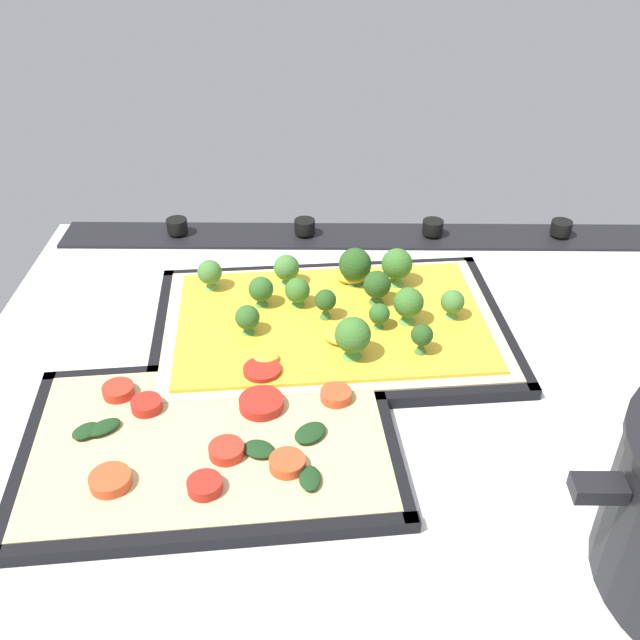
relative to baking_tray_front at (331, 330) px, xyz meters
The scene contains 6 objects.
ground_plane 10.77cm from the baking_tray_front, 118.78° to the left, with size 86.36×70.15×3.00cm, color silver.
stove_control_panel 22.86cm from the baking_tray_front, 102.91° to the right, with size 82.90×7.00×2.60cm.
baking_tray_front is the anchor object (origin of this frame).
broccoli_pizza 1.77cm from the baking_tray_front, 124.91° to the right, with size 38.38×27.20×5.94cm.
baking_tray_back 21.11cm from the baking_tray_front, 59.08° to the left, with size 35.89×26.06×1.30cm.
veggie_pizza_back 20.87cm from the baking_tray_front, 59.18° to the left, with size 33.24×23.41×1.90cm.
Camera 1 is at (5.62, 55.96, 46.91)cm, focal length 40.70 mm.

